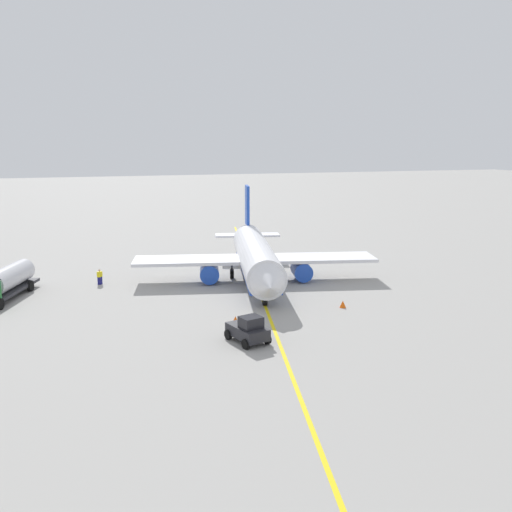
# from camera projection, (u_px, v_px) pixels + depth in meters

# --- Properties ---
(ground_plane) EXTENTS (400.00, 400.00, 0.00)m
(ground_plane) POSITION_uv_depth(u_px,v_px,m) (256.00, 282.00, 63.62)
(ground_plane) COLOR #9E9B96
(airplane) EXTENTS (28.92, 27.59, 9.86)m
(airplane) POSITION_uv_depth(u_px,v_px,m) (256.00, 257.00, 63.52)
(airplane) COLOR white
(airplane) RESTS_ON ground
(fuel_tanker) EXTENTS (10.78, 5.85, 3.15)m
(fuel_tanker) POSITION_uv_depth(u_px,v_px,m) (5.00, 282.00, 56.65)
(fuel_tanker) COLOR #2D2D33
(fuel_tanker) RESTS_ON ground
(pushback_tug) EXTENTS (4.01, 3.15, 2.20)m
(pushback_tug) POSITION_uv_depth(u_px,v_px,m) (248.00, 330.00, 44.55)
(pushback_tug) COLOR #232328
(pushback_tug) RESTS_ON ground
(refueling_worker) EXTENTS (0.63, 0.62, 1.71)m
(refueling_worker) POSITION_uv_depth(u_px,v_px,m) (100.00, 277.00, 62.51)
(refueling_worker) COLOR navy
(refueling_worker) RESTS_ON ground
(safety_cone_nose) EXTENTS (0.61, 0.61, 0.68)m
(safety_cone_nose) POSITION_uv_depth(u_px,v_px,m) (343.00, 304.00, 53.92)
(safety_cone_nose) COLOR #F2590F
(safety_cone_nose) RESTS_ON ground
(safety_cone_wingtip) EXTENTS (0.62, 0.62, 0.69)m
(safety_cone_wingtip) POSITION_uv_depth(u_px,v_px,m) (235.00, 320.00, 49.13)
(safety_cone_wingtip) COLOR #F2590F
(safety_cone_wingtip) RESTS_ON ground
(taxi_line_marking) EXTENTS (80.96, 17.72, 0.01)m
(taxi_line_marking) POSITION_uv_depth(u_px,v_px,m) (256.00, 282.00, 63.62)
(taxi_line_marking) COLOR yellow
(taxi_line_marking) RESTS_ON ground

